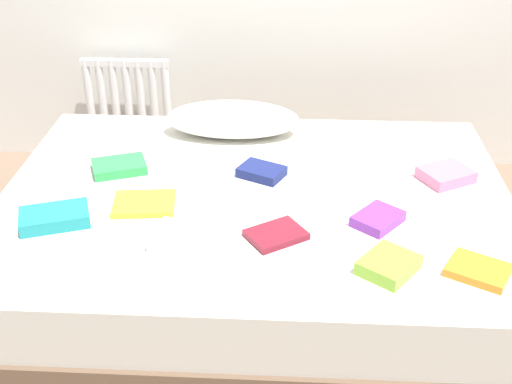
% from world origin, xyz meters
% --- Properties ---
extents(ground_plane, '(8.00, 8.00, 0.00)m').
position_xyz_m(ground_plane, '(0.00, 0.00, 0.00)').
color(ground_plane, '#7F6651').
extents(bed, '(2.00, 1.50, 0.50)m').
position_xyz_m(bed, '(0.00, 0.00, 0.25)').
color(bed, brown).
rests_on(bed, ground).
extents(radiator, '(0.48, 0.04, 0.54)m').
position_xyz_m(radiator, '(-0.78, 1.20, 0.35)').
color(radiator, white).
rests_on(radiator, ground).
extents(pillow, '(0.60, 0.27, 0.15)m').
position_xyz_m(pillow, '(-0.13, 0.53, 0.58)').
color(pillow, white).
rests_on(pillow, bed).
extents(textbook_purple, '(0.21, 0.21, 0.04)m').
position_xyz_m(textbook_purple, '(0.45, -0.19, 0.52)').
color(textbook_purple, purple).
rests_on(textbook_purple, bed).
extents(textbook_teal, '(0.27, 0.22, 0.05)m').
position_xyz_m(textbook_teal, '(-0.70, -0.25, 0.52)').
color(textbook_teal, teal).
rests_on(textbook_teal, bed).
extents(textbook_yellow, '(0.24, 0.20, 0.02)m').
position_xyz_m(textbook_yellow, '(-0.41, -0.12, 0.51)').
color(textbook_yellow, yellow).
rests_on(textbook_yellow, bed).
extents(textbook_maroon, '(0.24, 0.22, 0.02)m').
position_xyz_m(textbook_maroon, '(0.09, -0.30, 0.51)').
color(textbook_maroon, maroon).
rests_on(textbook_maroon, bed).
extents(textbook_navy, '(0.21, 0.19, 0.04)m').
position_xyz_m(textbook_navy, '(0.02, 0.15, 0.52)').
color(textbook_navy, navy).
rests_on(textbook_navy, bed).
extents(textbook_pink, '(0.24, 0.23, 0.05)m').
position_xyz_m(textbook_pink, '(0.75, 0.15, 0.52)').
color(textbook_pink, pink).
rests_on(textbook_pink, bed).
extents(textbook_orange, '(0.23, 0.22, 0.03)m').
position_xyz_m(textbook_orange, '(0.74, -0.47, 0.51)').
color(textbook_orange, orange).
rests_on(textbook_orange, bed).
extents(textbook_green, '(0.25, 0.21, 0.04)m').
position_xyz_m(textbook_green, '(-0.57, 0.16, 0.52)').
color(textbook_green, green).
rests_on(textbook_green, bed).
extents(textbook_white, '(0.21, 0.20, 0.04)m').
position_xyz_m(textbook_white, '(-0.24, -0.35, 0.52)').
color(textbook_white, white).
rests_on(textbook_white, bed).
extents(textbook_lime, '(0.22, 0.23, 0.05)m').
position_xyz_m(textbook_lime, '(0.45, -0.47, 0.52)').
color(textbook_lime, '#8CC638').
rests_on(textbook_lime, bed).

